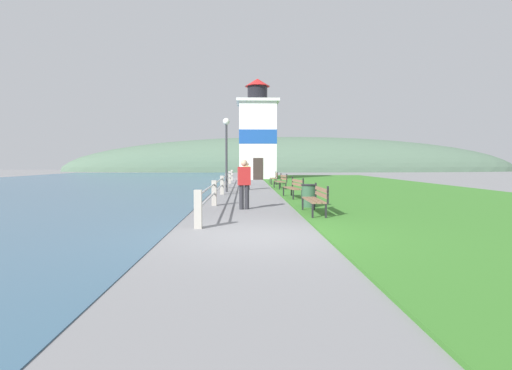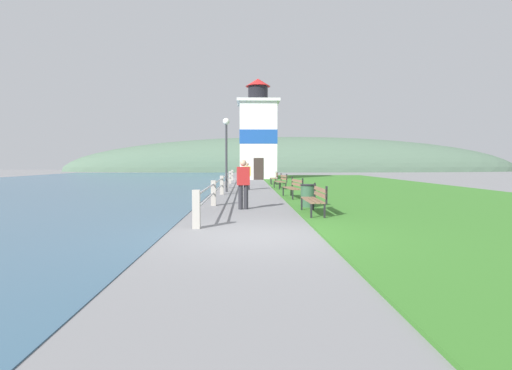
% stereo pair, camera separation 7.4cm
% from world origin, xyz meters
% --- Properties ---
extents(ground_plane, '(160.00, 160.00, 0.00)m').
position_xyz_m(ground_plane, '(0.00, 0.00, 0.00)').
color(ground_plane, slate).
extents(grass_verge, '(12.00, 46.72, 0.06)m').
position_xyz_m(grass_verge, '(7.46, 15.57, 0.03)').
color(grass_verge, '#387528').
rests_on(grass_verge, ground_plane).
extents(water_strip, '(24.00, 74.75, 0.01)m').
position_xyz_m(water_strip, '(-13.96, 15.57, 0.01)').
color(water_strip, '#385B75').
rests_on(water_strip, ground_plane).
extents(seawall_railing, '(0.18, 25.65, 0.94)m').
position_xyz_m(seawall_railing, '(-1.36, 13.74, 0.55)').
color(seawall_railing, '#A8A399').
rests_on(seawall_railing, ground_plane).
extents(park_bench_near, '(0.48, 1.89, 0.94)m').
position_xyz_m(park_bench_near, '(1.92, 3.25, 0.54)').
color(park_bench_near, brown).
rests_on(park_bench_near, ground_plane).
extents(park_bench_midway, '(0.70, 1.95, 0.94)m').
position_xyz_m(park_bench_midway, '(1.93, 8.72, 0.54)').
color(park_bench_midway, brown).
rests_on(park_bench_midway, ground_plane).
extents(park_bench_far, '(0.66, 1.66, 0.94)m').
position_xyz_m(park_bench_far, '(1.92, 14.67, 0.54)').
color(park_bench_far, brown).
rests_on(park_bench_far, ground_plane).
extents(park_bench_by_lighthouse, '(0.49, 1.63, 0.94)m').
position_xyz_m(park_bench_by_lighthouse, '(1.88, 19.42, 0.54)').
color(park_bench_by_lighthouse, brown).
rests_on(park_bench_by_lighthouse, ground_plane).
extents(lighthouse, '(3.93, 3.93, 9.49)m').
position_xyz_m(lighthouse, '(0.99, 29.49, 4.14)').
color(lighthouse, white).
rests_on(lighthouse, ground_plane).
extents(person_strolling, '(0.44, 0.33, 1.59)m').
position_xyz_m(person_strolling, '(-0.10, 14.65, 0.86)').
color(person_strolling, '#28282D').
rests_on(person_strolling, ground_plane).
extents(person_by_railing, '(0.45, 0.30, 1.69)m').
position_xyz_m(person_by_railing, '(-0.25, 4.92, 0.92)').
color(person_by_railing, '#28282D').
rests_on(person_by_railing, ground_plane).
extents(trash_bin, '(0.54, 0.54, 0.84)m').
position_xyz_m(trash_bin, '(1.98, 5.05, 0.42)').
color(trash_bin, '#2D5138').
rests_on(trash_bin, ground_plane).
extents(lamp_post, '(0.36, 0.36, 3.96)m').
position_xyz_m(lamp_post, '(-1.21, 12.89, 2.74)').
color(lamp_post, '#333338').
rests_on(lamp_post, ground_plane).
extents(distant_hillside, '(80.00, 16.00, 12.00)m').
position_xyz_m(distant_hillside, '(8.00, 61.15, 0.00)').
color(distant_hillside, '#4C6651').
rests_on(distant_hillside, ground_plane).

